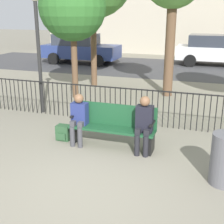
{
  "coord_description": "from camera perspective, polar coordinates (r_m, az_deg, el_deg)",
  "views": [
    {
      "loc": [
        1.97,
        -4.13,
        2.81
      ],
      "look_at": [
        0.0,
        1.74,
        0.8
      ],
      "focal_mm": 50.0,
      "sensor_mm": 36.0,
      "label": 1
    }
  ],
  "objects": [
    {
      "name": "backpack",
      "position": [
        7.2,
        -8.86,
        -3.76
      ],
      "size": [
        0.31,
        0.27,
        0.35
      ],
      "color": "#284C2D",
      "rests_on": "ground"
    },
    {
      "name": "tree_1",
      "position": [
        10.42,
        -7.24,
        18.44
      ],
      "size": [
        2.13,
        2.13,
        4.0
      ],
      "color": "brown",
      "rests_on": "ground"
    },
    {
      "name": "seated_person_1",
      "position": [
        6.33,
        5.86,
        -1.82
      ],
      "size": [
        0.34,
        0.39,
        1.21
      ],
      "color": "black",
      "rests_on": "ground"
    },
    {
      "name": "ground_plane",
      "position": [
        5.37,
        -6.11,
        -13.69
      ],
      "size": [
        80.0,
        80.0,
        0.0
      ],
      "primitive_type": "plane",
      "color": "gray"
    },
    {
      "name": "parked_car_0",
      "position": [
        17.86,
        -5.87,
        11.56
      ],
      "size": [
        4.2,
        1.94,
        1.62
      ],
      "color": "navy",
      "rests_on": "ground"
    },
    {
      "name": "street_surface",
      "position": [
        16.49,
        11.52,
        7.82
      ],
      "size": [
        24.0,
        6.0,
        0.01
      ],
      "color": "#3D3D3F",
      "rests_on": "ground"
    },
    {
      "name": "park_bench",
      "position": [
        6.69,
        0.22,
        -2.27
      ],
      "size": [
        1.85,
        0.45,
        0.92
      ],
      "color": "#194728",
      "rests_on": "ground"
    },
    {
      "name": "fence_railing",
      "position": [
        8.03,
        3.47,
        1.67
      ],
      "size": [
        9.01,
        0.03,
        0.95
      ],
      "color": "black",
      "rests_on": "ground"
    },
    {
      "name": "seated_person_0",
      "position": [
        6.78,
        -6.09,
        -0.82
      ],
      "size": [
        0.34,
        0.39,
        1.14
      ],
      "color": "#3D3D42",
      "rests_on": "ground"
    },
    {
      "name": "lamp_post",
      "position": [
        8.92,
        -13.47,
        13.77
      ],
      "size": [
        0.28,
        0.28,
        3.33
      ],
      "color": "black",
      "rests_on": "ground"
    },
    {
      "name": "parked_car_2",
      "position": [
        17.85,
        18.37,
        10.75
      ],
      "size": [
        4.2,
        1.94,
        1.62
      ],
      "color": "silver",
      "rests_on": "ground"
    }
  ]
}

